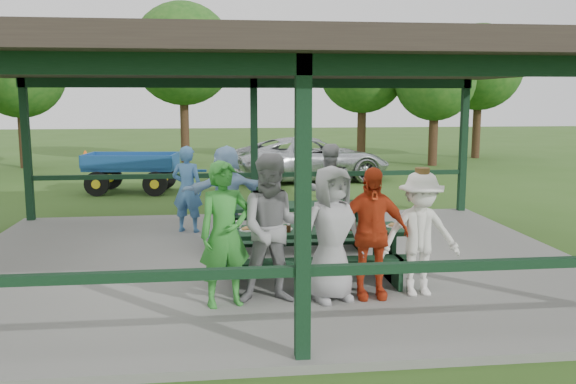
{
  "coord_description": "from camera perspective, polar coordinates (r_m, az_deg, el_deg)",
  "views": [
    {
      "loc": [
        -0.83,
        -9.57,
        2.7
      ],
      "look_at": [
        0.27,
        -0.3,
        1.24
      ],
      "focal_mm": 38.0,
      "sensor_mm": 36.0,
      "label": 1
    }
  ],
  "objects": [
    {
      "name": "tree_mid",
      "position": [
        25.83,
        7.0,
        11.31
      ],
      "size": [
        3.63,
        3.63,
        5.67
      ],
      "color": "black",
      "rests_on": "ground"
    },
    {
      "name": "tree_far_left",
      "position": [
        25.54,
        -23.84,
        10.13
      ],
      "size": [
        3.41,
        3.41,
        5.32
      ],
      "color": "black",
      "rests_on": "ground"
    },
    {
      "name": "picnic_table_near",
      "position": [
        8.74,
        2.25,
        -5.22
      ],
      "size": [
        2.57,
        1.39,
        0.75
      ],
      "color": "black",
      "rests_on": "concrete_slab"
    },
    {
      "name": "contestant_white_fedora",
      "position": [
        8.2,
        12.27,
        -3.84
      ],
      "size": [
        1.07,
        0.62,
        1.7
      ],
      "rotation": [
        0.0,
        0.0,
        -0.01
      ],
      "color": "white",
      "rests_on": "concrete_slab"
    },
    {
      "name": "picnic_table_far",
      "position": [
        10.66,
        0.2,
        -2.63
      ],
      "size": [
        2.66,
        1.39,
        0.75
      ],
      "color": "black",
      "rests_on": "concrete_slab"
    },
    {
      "name": "contestant_green",
      "position": [
        7.63,
        -5.91,
        -3.95
      ],
      "size": [
        0.77,
        0.61,
        1.83
      ],
      "primitive_type": "imported",
      "rotation": [
        0.0,
        0.0,
        0.29
      ],
      "color": "#308A2F",
      "rests_on": "concrete_slab"
    },
    {
      "name": "tree_left",
      "position": [
        25.91,
        -9.81,
        12.59
      ],
      "size": [
        4.2,
        4.2,
        6.56
      ],
      "color": "black",
      "rests_on": "ground"
    },
    {
      "name": "spectator_blue",
      "position": [
        11.95,
        -9.4,
        0.28
      ],
      "size": [
        0.71,
        0.58,
        1.68
      ],
      "primitive_type": "imported",
      "rotation": [
        0.0,
        0.0,
        2.82
      ],
      "color": "teal",
      "rests_on": "concrete_slab"
    },
    {
      "name": "contestant_red",
      "position": [
        7.97,
        7.71,
        -3.82
      ],
      "size": [
        1.01,
        0.43,
        1.72
      ],
      "primitive_type": "imported",
      "rotation": [
        0.0,
        0.0,
        -0.01
      ],
      "color": "#BC3515",
      "rests_on": "concrete_slab"
    },
    {
      "name": "contestant_grey_mid",
      "position": [
        7.82,
        4.13,
        -3.91
      ],
      "size": [
        0.99,
        0.8,
        1.75
      ],
      "primitive_type": "imported",
      "rotation": [
        0.0,
        0.0,
        0.32
      ],
      "color": "#9A9A9D",
      "rests_on": "concrete_slab"
    },
    {
      "name": "spectator_grey",
      "position": [
        11.56,
        3.75,
        0.23
      ],
      "size": [
        1.02,
        0.92,
        1.74
      ],
      "primitive_type": "imported",
      "rotation": [
        0.0,
        0.0,
        3.51
      ],
      "color": "#959598",
      "rests_on": "concrete_slab"
    },
    {
      "name": "tree_far_right",
      "position": [
        28.62,
        17.47,
        11.05
      ],
      "size": [
        3.78,
        3.78,
        5.91
      ],
      "color": "black",
      "rests_on": "ground"
    },
    {
      "name": "concrete_slab",
      "position": [
        9.96,
        -1.74,
        -6.56
      ],
      "size": [
        10.0,
        8.0,
        0.1
      ],
      "primitive_type": "cube",
      "color": "slate",
      "rests_on": "ground"
    },
    {
      "name": "farm_trailer",
      "position": [
        17.96,
        -14.4,
        1.85
      ],
      "size": [
        3.47,
        1.75,
        1.2
      ],
      "rotation": [
        0.0,
        0.0,
        -0.11
      ],
      "color": "navy",
      "rests_on": "ground"
    },
    {
      "name": "contestant_grey_left",
      "position": [
        7.69,
        -1.29,
        -3.48
      ],
      "size": [
        0.93,
        0.72,
        1.91
      ],
      "primitive_type": "imported",
      "rotation": [
        0.0,
        0.0,
        -0.0
      ],
      "color": "gray",
      "rests_on": "concrete_slab"
    },
    {
      "name": "table_setting",
      "position": [
        8.69,
        2.25,
        -3.2
      ],
      "size": [
        2.38,
        0.45,
        0.1
      ],
      "color": "white",
      "rests_on": "picnic_table_near"
    },
    {
      "name": "pavilion_structure",
      "position": [
        9.62,
        -1.83,
        11.65
      ],
      "size": [
        10.6,
        8.6,
        3.24
      ],
      "color": "black",
      "rests_on": "concrete_slab"
    },
    {
      "name": "tree_right",
      "position": [
        24.97,
        13.61,
        10.07
      ],
      "size": [
        3.16,
        3.16,
        4.94
      ],
      "color": "black",
      "rests_on": "ground"
    },
    {
      "name": "spectator_lblue",
      "position": [
        11.28,
        -5.81,
        -0.01
      ],
      "size": [
        1.69,
        1.01,
        1.74
      ],
      "primitive_type": "imported",
      "rotation": [
        0.0,
        0.0,
        3.48
      ],
      "color": "#92BAE2",
      "rests_on": "concrete_slab"
    },
    {
      "name": "ground",
      "position": [
        9.98,
        -1.74,
        -6.84
      ],
      "size": [
        90.0,
        90.0,
        0.0
      ],
      "primitive_type": "plane",
      "color": "#30541A",
      "rests_on": "ground"
    },
    {
      "name": "pickup_truck",
      "position": [
        19.84,
        2.15,
        3.1
      ],
      "size": [
        5.45,
        3.18,
        1.43
      ],
      "primitive_type": "imported",
      "rotation": [
        0.0,
        0.0,
        1.74
      ],
      "color": "silver",
      "rests_on": "ground"
    }
  ]
}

